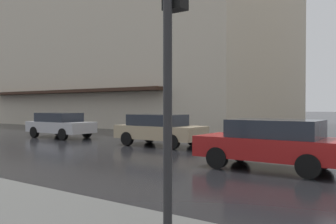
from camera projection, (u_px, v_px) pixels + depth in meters
haussmann_block_mid at (139, 14)px, 38.11m from camera, size 20.61×29.92×23.99m
traffic_signal_post at (173, 26)px, 4.75m from camera, size 0.44×0.30×3.79m
car_red at (271, 143)px, 10.05m from camera, size 1.85×4.10×1.41m
car_silver at (60, 124)px, 20.03m from camera, size 1.85×4.10×1.41m
car_champagne at (159, 129)px, 16.03m from camera, size 1.85×4.10×1.41m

